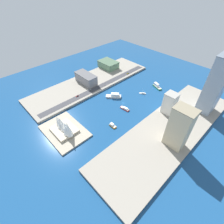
{
  "coord_description": "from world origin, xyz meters",
  "views": [
    {
      "loc": [
        -136.42,
        155.75,
        162.24
      ],
      "look_at": [
        -5.71,
        30.69,
        2.72
      ],
      "focal_mm": 26.26,
      "sensor_mm": 36.0,
      "label": 1
    }
  ],
  "objects_px": {
    "tower_tall_glass": "(215,86)",
    "opera_landmark": "(64,127)",
    "terminal_long_green": "(108,64)",
    "ferry_green_doubledeck": "(157,86)",
    "water_taxi_orange": "(113,125)",
    "taxi_yellow_cab": "(128,73)",
    "tugboat_red": "(125,109)",
    "hotel_broad_white": "(170,103)",
    "ferry_white_commuter": "(114,96)",
    "van_white": "(89,90)",
    "pickup_red": "(77,96)",
    "warehouse_low_gray": "(86,78)",
    "sailboat_small_white": "(143,93)",
    "office_block_beige": "(179,128)",
    "traffic_light_waterfront": "(105,85)"
  },
  "relations": [
    {
      "from": "office_block_beige",
      "to": "opera_landmark",
      "type": "relative_size",
      "value": 1.49
    },
    {
      "from": "office_block_beige",
      "to": "pickup_red",
      "type": "distance_m",
      "value": 164.63
    },
    {
      "from": "hotel_broad_white",
      "to": "taxi_yellow_cab",
      "type": "height_order",
      "value": "hotel_broad_white"
    },
    {
      "from": "terminal_long_green",
      "to": "van_white",
      "type": "relative_size",
      "value": 7.67
    },
    {
      "from": "pickup_red",
      "to": "tower_tall_glass",
      "type": "bearing_deg",
      "value": -143.34
    },
    {
      "from": "ferry_white_commuter",
      "to": "pickup_red",
      "type": "height_order",
      "value": "ferry_white_commuter"
    },
    {
      "from": "van_white",
      "to": "tugboat_red",
      "type": "bearing_deg",
      "value": -172.35
    },
    {
      "from": "opera_landmark",
      "to": "warehouse_low_gray",
      "type": "bearing_deg",
      "value": -50.4
    },
    {
      "from": "warehouse_low_gray",
      "to": "tower_tall_glass",
      "type": "bearing_deg",
      "value": -156.31
    },
    {
      "from": "taxi_yellow_cab",
      "to": "van_white",
      "type": "relative_size",
      "value": 0.99
    },
    {
      "from": "sailboat_small_white",
      "to": "ferry_white_commuter",
      "type": "height_order",
      "value": "sailboat_small_white"
    },
    {
      "from": "hotel_broad_white",
      "to": "tower_tall_glass",
      "type": "height_order",
      "value": "tower_tall_glass"
    },
    {
      "from": "ferry_green_doubledeck",
      "to": "van_white",
      "type": "relative_size",
      "value": 4.12
    },
    {
      "from": "water_taxi_orange",
      "to": "ferry_white_commuter",
      "type": "bearing_deg",
      "value": -45.79
    },
    {
      "from": "sailboat_small_white",
      "to": "taxi_yellow_cab",
      "type": "height_order",
      "value": "sailboat_small_white"
    },
    {
      "from": "water_taxi_orange",
      "to": "taxi_yellow_cab",
      "type": "distance_m",
      "value": 145.33
    },
    {
      "from": "sailboat_small_white",
      "to": "office_block_beige",
      "type": "bearing_deg",
      "value": 147.35
    },
    {
      "from": "warehouse_low_gray",
      "to": "van_white",
      "type": "relative_size",
      "value": 8.64
    },
    {
      "from": "tugboat_red",
      "to": "tower_tall_glass",
      "type": "bearing_deg",
      "value": -135.7
    },
    {
      "from": "pickup_red",
      "to": "office_block_beige",
      "type": "bearing_deg",
      "value": -170.13
    },
    {
      "from": "pickup_red",
      "to": "traffic_light_waterfront",
      "type": "xyz_separation_m",
      "value": [
        -10.3,
        -52.44,
        3.43
      ]
    },
    {
      "from": "tugboat_red",
      "to": "taxi_yellow_cab",
      "type": "distance_m",
      "value": 106.76
    },
    {
      "from": "taxi_yellow_cab",
      "to": "traffic_light_waterfront",
      "type": "relative_size",
      "value": 0.78
    },
    {
      "from": "terminal_long_green",
      "to": "tower_tall_glass",
      "type": "bearing_deg",
      "value": -177.09
    },
    {
      "from": "ferry_green_doubledeck",
      "to": "hotel_broad_white",
      "type": "xyz_separation_m",
      "value": [
        -51.73,
        49.04,
        16.65
      ]
    },
    {
      "from": "opera_landmark",
      "to": "traffic_light_waterfront",
      "type": "bearing_deg",
      "value": -68.94
    },
    {
      "from": "tugboat_red",
      "to": "terminal_long_green",
      "type": "height_order",
      "value": "terminal_long_green"
    },
    {
      "from": "warehouse_low_gray",
      "to": "tower_tall_glass",
      "type": "xyz_separation_m",
      "value": [
        -183.46,
        -80.48,
        32.85
      ]
    },
    {
      "from": "office_block_beige",
      "to": "terminal_long_green",
      "type": "distance_m",
      "value": 217.74
    },
    {
      "from": "warehouse_low_gray",
      "to": "van_white",
      "type": "height_order",
      "value": "warehouse_low_gray"
    },
    {
      "from": "terminal_long_green",
      "to": "traffic_light_waterfront",
      "type": "bearing_deg",
      "value": 133.04
    },
    {
      "from": "opera_landmark",
      "to": "sailboat_small_white",
      "type": "bearing_deg",
      "value": -96.06
    },
    {
      "from": "water_taxi_orange",
      "to": "traffic_light_waterfront",
      "type": "height_order",
      "value": "traffic_light_waterfront"
    },
    {
      "from": "tower_tall_glass",
      "to": "opera_landmark",
      "type": "relative_size",
      "value": 2.26
    },
    {
      "from": "warehouse_low_gray",
      "to": "terminal_long_green",
      "type": "distance_m",
      "value": 72.23
    },
    {
      "from": "hotel_broad_white",
      "to": "office_block_beige",
      "type": "bearing_deg",
      "value": 128.87
    },
    {
      "from": "taxi_yellow_cab",
      "to": "van_white",
      "type": "distance_m",
      "value": 92.19
    },
    {
      "from": "tugboat_red",
      "to": "ferry_white_commuter",
      "type": "xyz_separation_m",
      "value": [
        33.8,
        -9.76,
        1.51
      ]
    },
    {
      "from": "tower_tall_glass",
      "to": "pickup_red",
      "type": "xyz_separation_m",
      "value": [
        158.53,
        117.98,
        -40.29
      ]
    },
    {
      "from": "tugboat_red",
      "to": "tower_tall_glass",
      "type": "relative_size",
      "value": 0.2
    },
    {
      "from": "terminal_long_green",
      "to": "ferry_green_doubledeck",
      "type": "bearing_deg",
      "value": -172.91
    },
    {
      "from": "warehouse_low_gray",
      "to": "opera_landmark",
      "type": "xyz_separation_m",
      "value": [
        -76.69,
        92.71,
        -1.42
      ]
    },
    {
      "from": "ferry_white_commuter",
      "to": "opera_landmark",
      "type": "xyz_separation_m",
      "value": [
        -11.63,
        100.39,
        7.39
      ]
    },
    {
      "from": "tower_tall_glass",
      "to": "opera_landmark",
      "type": "height_order",
      "value": "tower_tall_glass"
    },
    {
      "from": "tugboat_red",
      "to": "taxi_yellow_cab",
      "type": "bearing_deg",
      "value": -50.13
    },
    {
      "from": "tugboat_red",
      "to": "opera_landmark",
      "type": "height_order",
      "value": "opera_landmark"
    },
    {
      "from": "opera_landmark",
      "to": "office_block_beige",
      "type": "bearing_deg",
      "value": -142.52
    },
    {
      "from": "water_taxi_orange",
      "to": "sailboat_small_white",
      "type": "height_order",
      "value": "sailboat_small_white"
    },
    {
      "from": "ferry_green_doubledeck",
      "to": "ferry_white_commuter",
      "type": "xyz_separation_m",
      "value": [
        31.98,
        76.75,
        0.1
      ]
    },
    {
      "from": "office_block_beige",
      "to": "water_taxi_orange",
      "type": "bearing_deg",
      "value": 22.88
    }
  ]
}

